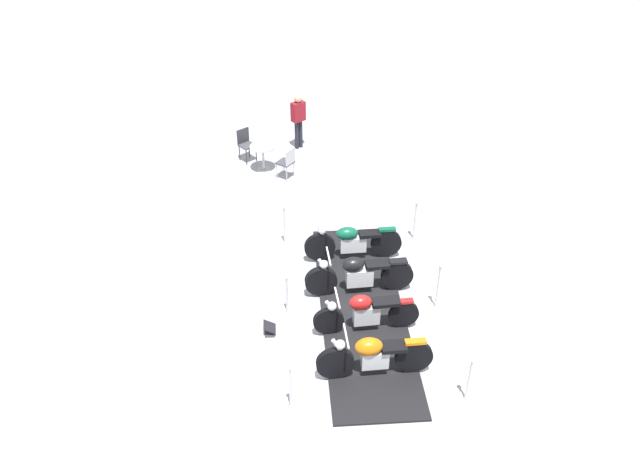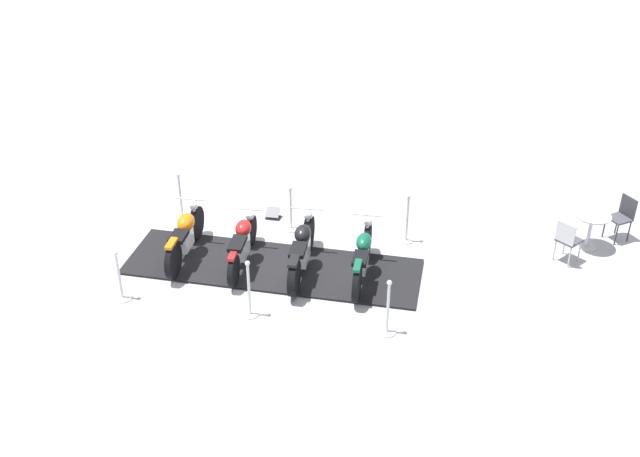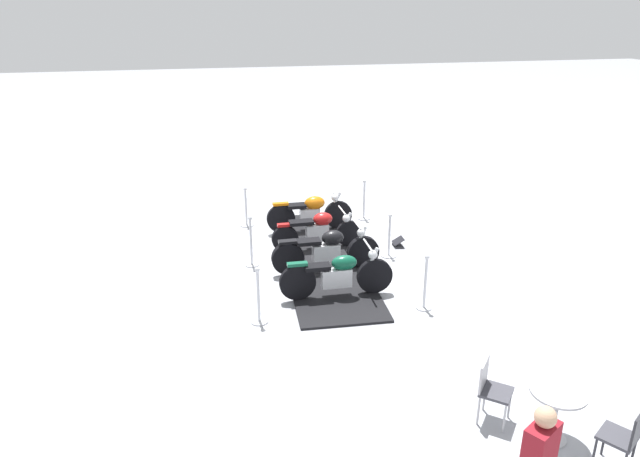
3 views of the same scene
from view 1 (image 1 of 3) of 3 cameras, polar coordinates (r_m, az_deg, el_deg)
The scene contains 17 objects.
ground_plane at distance 13.20m, azimuth 3.77°, elevation -7.35°, with size 80.00×80.00×0.00m, color #A8AAB2.
display_platform at distance 13.18m, azimuth 3.78°, elevation -7.27°, with size 5.70×1.68×0.05m, color black.
motorcycle_forest at distance 14.23m, azimuth 2.86°, elevation -1.14°, with size 0.61×2.20×1.02m.
motorcycle_black at distance 13.32m, azimuth 3.44°, elevation -4.09°, with size 0.62×2.29×0.99m.
motorcycle_maroon at distance 12.43m, azimuth 4.06°, elevation -7.43°, with size 0.60×2.09×0.89m.
motorcycle_copper at distance 11.59m, azimuth 4.79°, elevation -11.21°, with size 0.61×2.12×1.01m.
stanchion_right_front at distance 14.77m, azimuth -3.20°, elevation -0.22°, with size 0.29×0.29×1.08m.
stanchion_right_rear at distance 11.17m, azimuth -2.62°, elevation -14.72°, with size 0.33×0.33×1.06m.
stanchion_left_front at distance 15.11m, azimuth 8.44°, elevation 0.10°, with size 0.32×0.32×1.07m.
stanchion_left_rear at distance 11.61m, azimuth 13.05°, elevation -13.71°, with size 0.35×0.35×1.01m.
stanchion_left_mid at distance 13.21m, azimuth 10.44°, elevation -5.68°, with size 0.30×0.30×1.13m.
stanchion_right_mid at distance 12.92m, azimuth -2.94°, elevation -6.69°, with size 0.36×0.36×1.01m.
info_placard at distance 12.71m, azimuth -4.52°, elevation -8.99°, with size 0.33×0.26×0.21m.
cafe_table at distance 17.79m, azimuth -5.12°, elevation 6.80°, with size 0.71×0.71×0.75m.
cafe_chair_near_table at distance 17.36m, azimuth -2.96°, elevation 6.02°, with size 0.56×0.56×0.90m.
cafe_chair_across_table at distance 18.40m, azimuth -6.67°, elevation 7.63°, with size 0.56×0.56×0.93m.
bystander_person at distance 18.78m, azimuth -1.96°, elevation 9.96°, with size 0.40×0.46×1.66m.
Camera 1 is at (9.63, -2.05, 8.79)m, focal length 35.79 mm.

